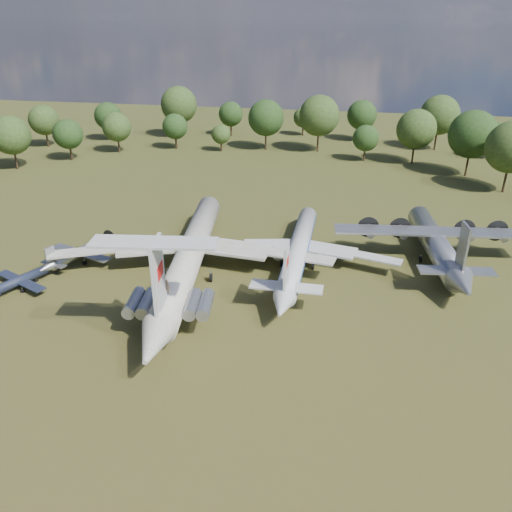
% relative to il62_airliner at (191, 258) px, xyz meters
% --- Properties ---
extents(ground, '(300.00, 300.00, 0.00)m').
position_rel_il62_airliner_xyz_m(ground, '(0.16, 1.52, -2.75)').
color(ground, '#263C14').
rests_on(ground, ground).
extents(il62_airliner, '(50.75, 61.68, 5.50)m').
position_rel_il62_airliner_xyz_m(il62_airliner, '(0.00, 0.00, 0.00)').
color(il62_airliner, beige).
rests_on(il62_airliner, ground).
extents(tu104_jet, '(31.65, 42.09, 4.19)m').
position_rel_il62_airliner_xyz_m(tu104_jet, '(15.47, 6.24, -0.65)').
color(tu104_jet, silver).
rests_on(tu104_jet, ground).
extents(an12_transport, '(35.95, 39.23, 4.69)m').
position_rel_il62_airliner_xyz_m(an12_transport, '(36.63, 12.33, -0.40)').
color(an12_transport, gray).
rests_on(an12_transport, ground).
extents(small_prop_west, '(14.42, 16.33, 1.98)m').
position_rel_il62_airliner_xyz_m(small_prop_west, '(-22.85, -9.40, -1.76)').
color(small_prop_west, black).
rests_on(small_prop_west, ground).
extents(small_prop_northwest, '(15.82, 18.62, 2.33)m').
position_rel_il62_airliner_xyz_m(small_prop_northwest, '(-18.92, 0.48, -1.58)').
color(small_prop_northwest, '#A8ABB0').
rests_on(small_prop_northwest, ground).
extents(person_on_il62, '(0.72, 0.53, 1.82)m').
position_rel_il62_airliner_xyz_m(person_on_il62, '(2.23, -15.23, 3.66)').
color(person_on_il62, '#92724A').
rests_on(person_on_il62, il62_airliner).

